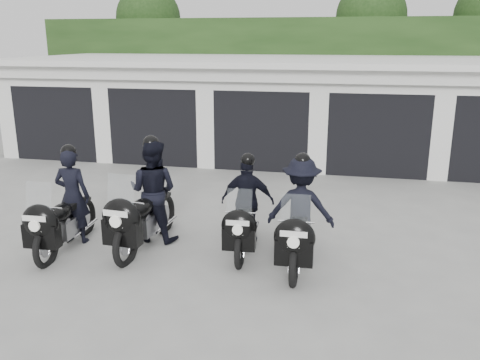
% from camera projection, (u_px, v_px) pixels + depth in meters
% --- Properties ---
extents(ground, '(80.00, 80.00, 0.00)m').
position_uv_depth(ground, '(208.00, 247.00, 8.97)').
color(ground, '#969691').
rests_on(ground, ground).
extents(garage_block, '(16.40, 6.80, 2.96)m').
position_uv_depth(garage_block, '(274.00, 108.00, 16.17)').
color(garage_block, silver).
rests_on(garage_block, ground).
extents(background_vegetation, '(20.00, 3.90, 5.80)m').
position_uv_depth(background_vegetation, '(302.00, 58.00, 20.31)').
color(background_vegetation, '#193212').
rests_on(background_vegetation, ground).
extents(police_bike_a, '(0.69, 2.13, 1.85)m').
position_uv_depth(police_bike_a, '(65.00, 208.00, 8.76)').
color(police_bike_a, black).
rests_on(police_bike_a, ground).
extents(police_bike_b, '(0.95, 2.29, 2.00)m').
position_uv_depth(police_bike_b, '(148.00, 199.00, 8.92)').
color(police_bike_b, black).
rests_on(police_bike_b, ground).
extents(police_bike_c, '(0.97, 1.98, 1.72)m').
position_uv_depth(police_bike_c, '(246.00, 208.00, 8.78)').
color(police_bike_c, black).
rests_on(police_bike_c, ground).
extents(police_bike_d, '(1.11, 2.12, 1.85)m').
position_uv_depth(police_bike_d, '(300.00, 215.00, 8.24)').
color(police_bike_d, black).
rests_on(police_bike_d, ground).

